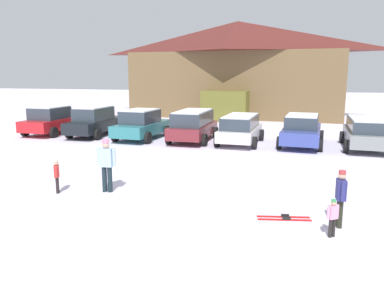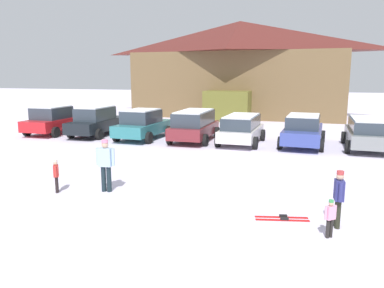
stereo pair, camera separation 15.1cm
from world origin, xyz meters
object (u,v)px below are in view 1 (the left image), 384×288
at_px(parked_black_sedan, 95,121).
at_px(parked_maroon_van, 193,125).
at_px(parked_red_sedan, 52,120).
at_px(skier_child_in_red_jacket, 57,174).
at_px(skier_teen_in_navy_coat, 341,195).
at_px(skier_adult_in_blue_parka, 107,163).
at_px(pair_of_skis, 284,218).
at_px(skier_child_in_pink_snowsuit, 333,216).
at_px(ski_lodge, 237,69).
at_px(parked_white_suv, 240,128).
at_px(parked_grey_wagon, 366,132).
at_px(parked_teal_hatchback, 141,124).
at_px(parked_blue_hatchback, 302,130).

xyz_separation_m(parked_black_sedan, parked_maroon_van, (6.25, -0.22, 0.04)).
distance_m(parked_red_sedan, skier_child_in_red_jacket, 12.77).
xyz_separation_m(skier_teen_in_navy_coat, skier_adult_in_blue_parka, (-6.77, 0.92, 0.15)).
height_order(skier_teen_in_navy_coat, pair_of_skis, skier_teen_in_navy_coat).
relative_size(skier_child_in_pink_snowsuit, skier_adult_in_blue_parka, 0.53).
height_order(ski_lodge, skier_child_in_pink_snowsuit, ski_lodge).
bearing_deg(pair_of_skis, parked_white_suv, 105.07).
distance_m(skier_child_in_pink_snowsuit, skier_adult_in_blue_parka, 6.76).
bearing_deg(ski_lodge, skier_teen_in_navy_coat, -74.79).
relative_size(skier_teen_in_navy_coat, pair_of_skis, 1.01).
height_order(parked_white_suv, pair_of_skis, parked_white_suv).
bearing_deg(skier_child_in_pink_snowsuit, parked_grey_wagon, 78.40).
height_order(ski_lodge, pair_of_skis, ski_lodge).
distance_m(skier_child_in_red_jacket, pair_of_skis, 6.95).
xyz_separation_m(ski_lodge, skier_teen_in_navy_coat, (6.69, -24.62, -3.42)).
xyz_separation_m(parked_teal_hatchback, parked_maroon_van, (3.02, 0.22, 0.06)).
xyz_separation_m(parked_red_sedan, parked_maroon_van, (9.19, 0.01, 0.05)).
xyz_separation_m(parked_white_suv, skier_teen_in_navy_coat, (4.06, -10.45, -0.05)).
xyz_separation_m(parked_red_sedan, parked_black_sedan, (2.94, 0.23, 0.01)).
distance_m(parked_black_sedan, pair_of_skis, 15.84).
xyz_separation_m(ski_lodge, parked_maroon_van, (-0.03, -14.04, -3.29)).
height_order(parked_black_sedan, parked_maroon_van, parked_black_sedan).
height_order(parked_red_sedan, parked_black_sedan, parked_black_sedan).
relative_size(parked_grey_wagon, skier_child_in_red_jacket, 4.36).
bearing_deg(parked_teal_hatchback, parked_red_sedan, 178.02).
height_order(parked_black_sedan, skier_child_in_pink_snowsuit, parked_black_sedan).
xyz_separation_m(parked_maroon_van, skier_teen_in_navy_coat, (6.73, -10.58, -0.13)).
relative_size(parked_black_sedan, pair_of_skis, 3.48).
bearing_deg(parked_blue_hatchback, skier_adult_in_blue_parka, -120.52).
height_order(parked_blue_hatchback, pair_of_skis, parked_blue_hatchback).
bearing_deg(skier_child_in_red_jacket, parked_maroon_van, 81.71).
height_order(ski_lodge, skier_adult_in_blue_parka, ski_lodge).
bearing_deg(skier_child_in_pink_snowsuit, parked_teal_hatchback, 130.83).
relative_size(parked_black_sedan, parked_white_suv, 1.13).
height_order(parked_blue_hatchback, skier_teen_in_navy_coat, parked_blue_hatchback).
bearing_deg(skier_child_in_red_jacket, ski_lodge, 86.41).
xyz_separation_m(parked_red_sedan, pair_of_skis, (14.63, -10.42, -0.85)).
bearing_deg(parked_white_suv, parked_blue_hatchback, 7.33).
bearing_deg(skier_adult_in_blue_parka, parked_white_suv, 74.16).
bearing_deg(parked_maroon_van, pair_of_skis, -62.48).
bearing_deg(skier_child_in_red_jacket, pair_of_skis, -1.96).
relative_size(skier_teen_in_navy_coat, skier_child_in_pink_snowsuit, 1.58).
distance_m(ski_lodge, skier_adult_in_blue_parka, 23.92).
height_order(parked_teal_hatchback, skier_teen_in_navy_coat, parked_teal_hatchback).
bearing_deg(pair_of_skis, ski_lodge, 102.45).
bearing_deg(skier_child_in_pink_snowsuit, skier_teen_in_navy_coat, 72.69).
distance_m(ski_lodge, skier_teen_in_navy_coat, 25.74).
xyz_separation_m(parked_black_sedan, parked_white_suv, (8.91, -0.35, -0.04)).
height_order(parked_maroon_van, skier_child_in_red_jacket, parked_maroon_van).
bearing_deg(pair_of_skis, parked_maroon_van, 117.52).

